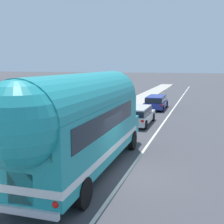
{
  "coord_description": "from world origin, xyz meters",
  "views": [
    {
      "loc": [
        2.87,
        -11.16,
        4.47
      ],
      "look_at": [
        -1.68,
        3.51,
        2.0
      ],
      "focal_mm": 47.63,
      "sensor_mm": 36.0,
      "label": 1
    }
  ],
  "objects": [
    {
      "name": "sidewalk_slab",
      "position": [
        -4.84,
        10.0,
        0.07
      ],
      "size": [
        2.58,
        90.0,
        0.15
      ],
      "primitive_type": "cube",
      "color": "#ADA89E",
      "rests_on": "ground"
    },
    {
      "name": "lane_markings",
      "position": [
        -1.64,
        12.0,
        0.0
      ],
      "size": [
        3.68,
        80.0,
        0.01
      ],
      "color": "silver",
      "rests_on": "ground"
    },
    {
      "name": "car_lead",
      "position": [
        -1.81,
        10.27,
        0.79
      ],
      "size": [
        2.02,
        4.7,
        1.37
      ],
      "color": "silver",
      "rests_on": "ground"
    },
    {
      "name": "car_second",
      "position": [
        -1.65,
        18.46,
        0.8
      ],
      "size": [
        1.94,
        4.83,
        1.37
      ],
      "color": "navy",
      "rests_on": "ground"
    },
    {
      "name": "painted_bus",
      "position": [
        -1.77,
        -0.6,
        2.3
      ],
      "size": [
        2.65,
        11.39,
        4.12
      ],
      "color": "teal",
      "rests_on": "ground"
    },
    {
      "name": "ground_plane",
      "position": [
        0.0,
        0.0,
        0.0
      ],
      "size": [
        300.0,
        300.0,
        0.0
      ],
      "primitive_type": "plane",
      "color": "#424247"
    }
  ]
}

